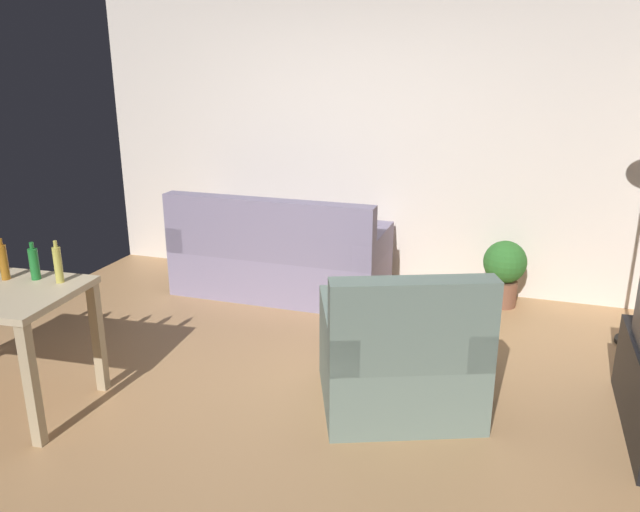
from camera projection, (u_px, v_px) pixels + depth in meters
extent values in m
cube|color=tan|center=(281.00, 389.00, 4.00)|extent=(5.20, 4.40, 0.02)
cube|color=silver|center=(368.00, 137.00, 5.58)|extent=(5.20, 0.10, 2.70)
cube|color=gray|center=(282.00, 270.00, 5.62)|extent=(1.85, 0.84, 0.40)
cube|color=slate|center=(266.00, 230.00, 5.17)|extent=(1.85, 0.16, 0.52)
cube|color=gray|center=(374.00, 245.00, 5.28)|extent=(0.16, 0.84, 0.22)
cube|color=gray|center=(197.00, 229.00, 5.78)|extent=(0.16, 0.84, 0.22)
cylinder|color=black|center=(633.00, 342.00, 4.61)|extent=(0.26, 0.26, 0.03)
cube|color=tan|center=(32.00, 386.00, 3.31)|extent=(0.06, 0.06, 0.72)
cube|color=tan|center=(98.00, 337.00, 3.88)|extent=(0.06, 0.06, 0.72)
cylinder|color=brown|center=(502.00, 293.00, 5.31)|extent=(0.24, 0.24, 0.22)
sphere|color=#2D6B28|center=(505.00, 262.00, 5.22)|extent=(0.36, 0.36, 0.36)
cube|color=slate|center=(398.00, 372.00, 3.78)|extent=(1.15, 1.11, 0.40)
cube|color=slate|center=(412.00, 326.00, 3.32)|extent=(0.89, 0.48, 0.52)
cube|color=slate|center=(461.00, 324.00, 3.71)|extent=(0.46, 0.84, 0.22)
cube|color=slate|center=(338.00, 327.00, 3.67)|extent=(0.46, 0.84, 0.22)
cylinder|color=#9E6019|center=(4.00, 262.00, 3.69)|extent=(0.05, 0.05, 0.21)
cylinder|color=#9E6019|center=(0.00, 242.00, 3.65)|extent=(0.02, 0.02, 0.04)
cylinder|color=#1E722D|center=(34.00, 264.00, 3.70)|extent=(0.06, 0.06, 0.19)
cylinder|color=#1E722D|center=(32.00, 246.00, 3.66)|extent=(0.02, 0.02, 0.04)
cylinder|color=#BCB24C|center=(58.00, 265.00, 3.64)|extent=(0.05, 0.05, 0.22)
cylinder|color=#BCB24C|center=(55.00, 244.00, 3.60)|extent=(0.02, 0.02, 0.04)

